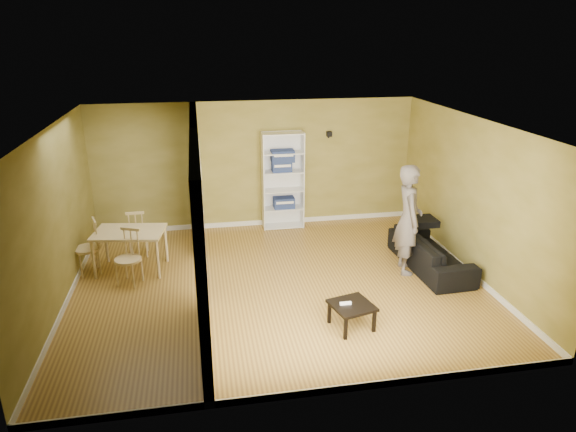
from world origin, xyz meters
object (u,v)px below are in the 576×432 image
(person, at_px, (409,210))
(chair_near, at_px, (128,258))
(bookshelf, at_px, (282,180))
(chair_left, at_px, (87,247))
(chair_far, at_px, (138,232))
(sofa, at_px, (431,248))
(coffee_table, at_px, (352,308))
(dining_table, at_px, (129,235))

(person, height_order, chair_near, person)
(bookshelf, distance_m, chair_left, 3.98)
(chair_far, bearing_deg, sofa, 161.69)
(coffee_table, xyz_separation_m, chair_near, (-3.17, 1.88, 0.15))
(chair_near, bearing_deg, sofa, 19.71)
(dining_table, relative_size, chair_left, 1.21)
(sofa, distance_m, chair_left, 5.85)
(coffee_table, bearing_deg, chair_left, 148.03)
(bookshelf, bearing_deg, chair_near, -143.14)
(chair_far, bearing_deg, chair_left, 36.36)
(coffee_table, distance_m, chair_near, 3.69)
(coffee_table, height_order, chair_near, chair_near)
(person, height_order, chair_left, person)
(chair_near, bearing_deg, chair_far, 110.75)
(person, relative_size, chair_far, 2.45)
(person, height_order, dining_table, person)
(sofa, relative_size, chair_left, 2.07)
(dining_table, distance_m, chair_far, 0.66)
(sofa, bearing_deg, coffee_table, 127.81)
(bookshelf, bearing_deg, coffee_table, -85.96)
(person, bearing_deg, chair_far, 81.63)
(dining_table, bearing_deg, chair_left, 178.91)
(dining_table, relative_size, chair_far, 1.28)
(person, xyz_separation_m, chair_left, (-5.31, 0.86, -0.62))
(sofa, relative_size, dining_table, 1.71)
(chair_left, height_order, chair_near, chair_left)
(sofa, distance_m, bookshelf, 3.34)
(sofa, xyz_separation_m, chair_far, (-5.02, 1.44, 0.08))
(sofa, xyz_separation_m, person, (-0.48, -0.03, 0.72))
(chair_near, xyz_separation_m, chair_far, (0.04, 1.16, -0.01))
(coffee_table, xyz_separation_m, chair_left, (-3.89, 2.43, 0.16))
(sofa, distance_m, person, 0.87)
(sofa, bearing_deg, chair_far, 71.74)
(sofa, distance_m, coffee_table, 2.48)
(bookshelf, distance_m, chair_near, 3.64)
(dining_table, bearing_deg, chair_near, -88.36)
(dining_table, distance_m, chair_left, 0.72)
(sofa, bearing_deg, chair_left, 79.59)
(coffee_table, bearing_deg, sofa, 40.09)
(sofa, bearing_deg, person, 91.76)
(chair_left, height_order, chair_far, chair_left)
(sofa, xyz_separation_m, chair_near, (-5.07, 0.28, 0.09))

